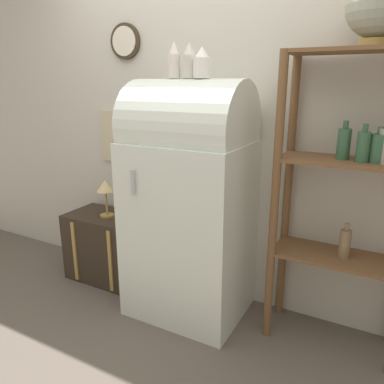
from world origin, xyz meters
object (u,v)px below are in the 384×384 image
at_px(suitcase_trunk, 109,247).
at_px(globe, 378,5).
at_px(refrigerator, 189,200).
at_px(vase_right, 202,64).
at_px(desk_lamp, 106,189).
at_px(vase_left, 174,61).
at_px(vase_center, 190,62).

height_order(suitcase_trunk, globe, globe).
bearing_deg(refrigerator, vase_right, -8.65).
relative_size(refrigerator, suitcase_trunk, 2.41).
distance_m(suitcase_trunk, desk_lamp, 0.49).
height_order(refrigerator, suitcase_trunk, refrigerator).
height_order(refrigerator, globe, globe).
distance_m(refrigerator, desk_lamp, 0.77).
bearing_deg(globe, suitcase_trunk, -178.98).
relative_size(vase_left, desk_lamp, 0.73).
xyz_separation_m(suitcase_trunk, vase_center, (0.79, -0.06, 1.40)).
bearing_deg(vase_left, refrigerator, 3.19).
xyz_separation_m(refrigerator, globe, (0.98, 0.10, 1.10)).
bearing_deg(refrigerator, desk_lamp, 175.88).
distance_m(suitcase_trunk, globe, 2.41).
distance_m(vase_left, vase_center, 0.10).
bearing_deg(vase_center, globe, 5.56).
height_order(vase_left, desk_lamp, vase_left).
xyz_separation_m(vase_left, desk_lamp, (-0.67, 0.06, -0.91)).
xyz_separation_m(suitcase_trunk, vase_right, (0.88, -0.08, 1.39)).
height_order(globe, desk_lamp, globe).
bearing_deg(desk_lamp, vase_right, -4.62).
distance_m(globe, desk_lamp, 2.09).
xyz_separation_m(refrigerator, desk_lamp, (-0.76, 0.06, -0.05)).
distance_m(refrigerator, vase_center, 0.86).
height_order(globe, vase_center, globe).
distance_m(suitcase_trunk, vase_right, 1.65).
distance_m(globe, vase_left, 1.11).
bearing_deg(vase_left, desk_lamp, 174.82).
xyz_separation_m(vase_right, desk_lamp, (-0.86, 0.07, -0.89)).
xyz_separation_m(globe, vase_right, (-0.89, -0.12, -0.25)).
relative_size(refrigerator, desk_lamp, 5.33).
bearing_deg(vase_center, refrigerator, -122.30).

